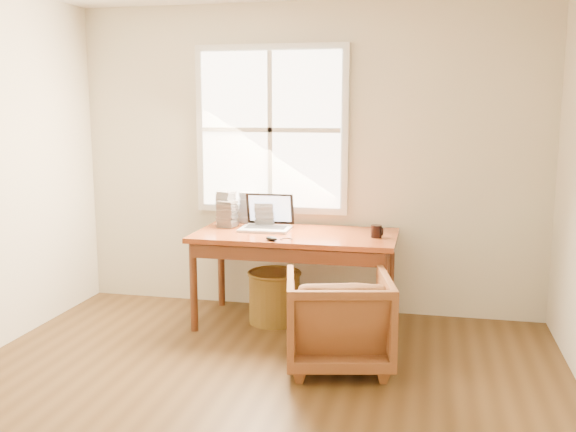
# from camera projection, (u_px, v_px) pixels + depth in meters

# --- Properties ---
(room_shell) EXTENTS (4.04, 4.54, 2.64)m
(room_shell) POSITION_uv_depth(u_px,v_px,m) (229.00, 187.00, 3.43)
(room_shell) COLOR #51381C
(room_shell) RESTS_ON ground
(desk) EXTENTS (1.60, 0.80, 0.04)m
(desk) POSITION_uv_depth(u_px,v_px,m) (295.00, 236.00, 5.10)
(desk) COLOR brown
(desk) RESTS_ON room_shell
(armchair) EXTENTS (0.83, 0.84, 0.65)m
(armchair) POSITION_uv_depth(u_px,v_px,m) (338.00, 320.00, 4.32)
(armchair) COLOR brown
(armchair) RESTS_ON room_shell
(wicker_stool) EXTENTS (0.52, 0.52, 0.41)m
(wicker_stool) POSITION_uv_depth(u_px,v_px,m) (274.00, 298.00, 5.23)
(wicker_stool) COLOR brown
(wicker_stool) RESTS_ON room_shell
(laptop) EXTENTS (0.44, 0.46, 0.32)m
(laptop) POSITION_uv_depth(u_px,v_px,m) (265.00, 211.00, 5.18)
(laptop) COLOR #B0B2B7
(laptop) RESTS_ON desk
(mouse) EXTENTS (0.12, 0.10, 0.03)m
(mouse) POSITION_uv_depth(u_px,v_px,m) (272.00, 239.00, 4.81)
(mouse) COLOR black
(mouse) RESTS_ON desk
(coffee_mug) EXTENTS (0.10, 0.10, 0.10)m
(coffee_mug) POSITION_uv_depth(u_px,v_px,m) (376.00, 231.00, 4.92)
(coffee_mug) COLOR black
(coffee_mug) RESTS_ON desk
(cd_stack_a) EXTENTS (0.16, 0.15, 0.27)m
(cd_stack_a) POSITION_uv_depth(u_px,v_px,m) (250.00, 207.00, 5.53)
(cd_stack_a) COLOR silver
(cd_stack_a) RESTS_ON desk
(cd_stack_b) EXTENTS (0.16, 0.15, 0.22)m
(cd_stack_b) POSITION_uv_depth(u_px,v_px,m) (227.00, 214.00, 5.34)
(cd_stack_b) COLOR #27272C
(cd_stack_b) RESTS_ON desk
(cd_stack_c) EXTENTS (0.16, 0.15, 0.29)m
(cd_stack_c) POSITION_uv_depth(u_px,v_px,m) (226.00, 208.00, 5.42)
(cd_stack_c) COLOR #A6A8B4
(cd_stack_c) RESTS_ON desk
(cd_stack_d) EXTENTS (0.18, 0.16, 0.20)m
(cd_stack_d) POSITION_uv_depth(u_px,v_px,m) (265.00, 214.00, 5.39)
(cd_stack_d) COLOR #ACB0B7
(cd_stack_d) RESTS_ON desk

